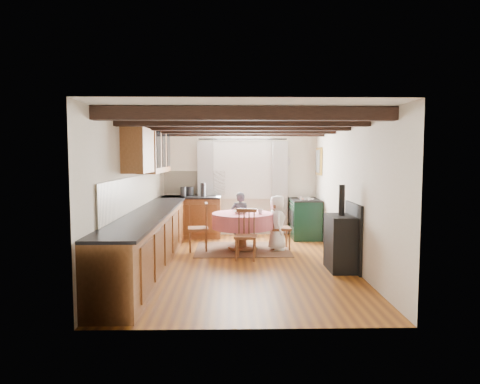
{
  "coord_description": "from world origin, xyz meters",
  "views": [
    {
      "loc": [
        -0.16,
        -7.11,
        1.81
      ],
      "look_at": [
        0.0,
        0.8,
        1.15
      ],
      "focal_mm": 32.09,
      "sensor_mm": 36.0,
      "label": 1
    }
  ],
  "objects_px": {
    "child_right": "(277,223)",
    "chair_right": "(281,227)",
    "cup": "(260,211)",
    "chair_left": "(198,227)",
    "child_far": "(240,218)",
    "chair_near": "(246,235)",
    "cast_iron_stove": "(341,228)",
    "aga_range": "(305,218)",
    "dining_table": "(243,231)"
  },
  "relations": [
    {
      "from": "chair_near",
      "to": "child_right",
      "type": "height_order",
      "value": "child_right"
    },
    {
      "from": "chair_near",
      "to": "cast_iron_stove",
      "type": "bearing_deg",
      "value": -18.32
    },
    {
      "from": "dining_table",
      "to": "child_right",
      "type": "relative_size",
      "value": 1.11
    },
    {
      "from": "chair_near",
      "to": "aga_range",
      "type": "xyz_separation_m",
      "value": [
        1.38,
        2.0,
        -0.0
      ]
    },
    {
      "from": "child_right",
      "to": "aga_range",
      "type": "bearing_deg",
      "value": -29.78
    },
    {
      "from": "chair_near",
      "to": "cast_iron_stove",
      "type": "xyz_separation_m",
      "value": [
        1.49,
        -0.72,
        0.24
      ]
    },
    {
      "from": "chair_left",
      "to": "child_far",
      "type": "distance_m",
      "value": 1.07
    },
    {
      "from": "chair_left",
      "to": "chair_right",
      "type": "relative_size",
      "value": 1.04
    },
    {
      "from": "cast_iron_stove",
      "to": "dining_table",
      "type": "bearing_deg",
      "value": 135.0
    },
    {
      "from": "chair_left",
      "to": "cup",
      "type": "bearing_deg",
      "value": 83.08
    },
    {
      "from": "dining_table",
      "to": "chair_left",
      "type": "bearing_deg",
      "value": -174.78
    },
    {
      "from": "aga_range",
      "to": "cup",
      "type": "distance_m",
      "value": 1.73
    },
    {
      "from": "dining_table",
      "to": "cast_iron_stove",
      "type": "bearing_deg",
      "value": -45.0
    },
    {
      "from": "chair_left",
      "to": "aga_range",
      "type": "bearing_deg",
      "value": 114.11
    },
    {
      "from": "aga_range",
      "to": "child_right",
      "type": "distance_m",
      "value": 1.46
    },
    {
      "from": "aga_range",
      "to": "cast_iron_stove",
      "type": "bearing_deg",
      "value": -87.69
    },
    {
      "from": "child_far",
      "to": "dining_table",
      "type": "bearing_deg",
      "value": 102.63
    },
    {
      "from": "dining_table",
      "to": "child_far",
      "type": "xyz_separation_m",
      "value": [
        -0.04,
        0.6,
        0.18
      ]
    },
    {
      "from": "child_right",
      "to": "chair_right",
      "type": "bearing_deg",
      "value": -47.79
    },
    {
      "from": "dining_table",
      "to": "chair_right",
      "type": "xyz_separation_m",
      "value": [
        0.74,
        0.02,
        0.09
      ]
    },
    {
      "from": "chair_near",
      "to": "chair_left",
      "type": "xyz_separation_m",
      "value": [
        -0.89,
        0.73,
        0.02
      ]
    },
    {
      "from": "chair_left",
      "to": "cast_iron_stove",
      "type": "relative_size",
      "value": 0.68
    },
    {
      "from": "dining_table",
      "to": "chair_near",
      "type": "xyz_separation_m",
      "value": [
        0.03,
        -0.8,
        0.09
      ]
    },
    {
      "from": "chair_left",
      "to": "chair_right",
      "type": "distance_m",
      "value": 1.6
    },
    {
      "from": "chair_left",
      "to": "child_right",
      "type": "bearing_deg",
      "value": 85.85
    },
    {
      "from": "chair_right",
      "to": "aga_range",
      "type": "bearing_deg",
      "value": -33.14
    },
    {
      "from": "chair_near",
      "to": "chair_left",
      "type": "height_order",
      "value": "chair_left"
    },
    {
      "from": "chair_right",
      "to": "child_far",
      "type": "bearing_deg",
      "value": 49.44
    },
    {
      "from": "chair_left",
      "to": "aga_range",
      "type": "relative_size",
      "value": 0.96
    },
    {
      "from": "chair_right",
      "to": "cast_iron_stove",
      "type": "bearing_deg",
      "value": -156.64
    },
    {
      "from": "chair_right",
      "to": "child_right",
      "type": "bearing_deg",
      "value": 127.49
    },
    {
      "from": "chair_near",
      "to": "child_far",
      "type": "bearing_deg",
      "value": 100.12
    },
    {
      "from": "chair_left",
      "to": "chair_near",
      "type": "bearing_deg",
      "value": 45.52
    },
    {
      "from": "chair_right",
      "to": "cup",
      "type": "xyz_separation_m",
      "value": [
        -0.41,
        -0.13,
        0.32
      ]
    },
    {
      "from": "chair_left",
      "to": "child_right",
      "type": "xyz_separation_m",
      "value": [
        1.52,
        0.03,
        0.07
      ]
    },
    {
      "from": "dining_table",
      "to": "cast_iron_stove",
      "type": "relative_size",
      "value": 0.87
    },
    {
      "from": "chair_right",
      "to": "cast_iron_stove",
      "type": "distance_m",
      "value": 1.74
    },
    {
      "from": "chair_right",
      "to": "child_right",
      "type": "relative_size",
      "value": 0.84
    },
    {
      "from": "chair_near",
      "to": "child_far",
      "type": "xyz_separation_m",
      "value": [
        -0.07,
        1.41,
        0.09
      ]
    },
    {
      "from": "dining_table",
      "to": "aga_range",
      "type": "height_order",
      "value": "aga_range"
    },
    {
      "from": "dining_table",
      "to": "chair_right",
      "type": "bearing_deg",
      "value": 1.5
    },
    {
      "from": "chair_right",
      "to": "cup",
      "type": "relative_size",
      "value": 8.89
    },
    {
      "from": "dining_table",
      "to": "chair_right",
      "type": "relative_size",
      "value": 1.33
    },
    {
      "from": "chair_left",
      "to": "child_right",
      "type": "relative_size",
      "value": 0.87
    },
    {
      "from": "aga_range",
      "to": "cast_iron_stove",
      "type": "distance_m",
      "value": 2.73
    },
    {
      "from": "cast_iron_stove",
      "to": "chair_left",
      "type": "bearing_deg",
      "value": 148.76
    },
    {
      "from": "aga_range",
      "to": "chair_right",
      "type": "bearing_deg",
      "value": -119.62
    },
    {
      "from": "dining_table",
      "to": "chair_near",
      "type": "height_order",
      "value": "chair_near"
    },
    {
      "from": "dining_table",
      "to": "child_right",
      "type": "distance_m",
      "value": 0.69
    },
    {
      "from": "cast_iron_stove",
      "to": "child_far",
      "type": "xyz_separation_m",
      "value": [
        -1.56,
        2.13,
        -0.14
      ]
    }
  ]
}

